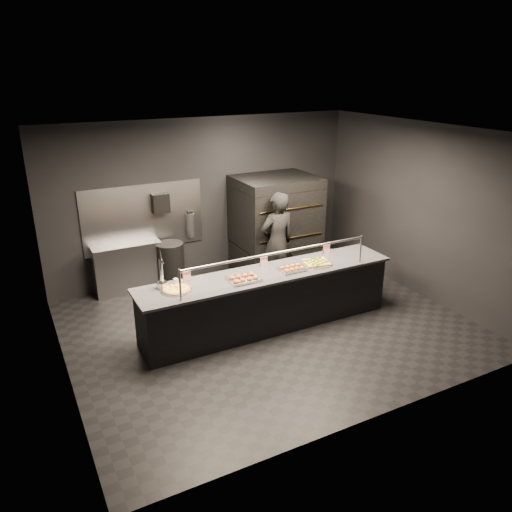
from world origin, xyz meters
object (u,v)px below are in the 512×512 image
service_counter (268,299)px  trash_bin (171,265)px  towel_dispenser (160,203)px  square_pizza (316,262)px  pizza_oven (275,225)px  slider_tray_b (292,268)px  fire_extinguisher (190,225)px  round_pizza (177,289)px  prep_shelf (128,268)px  beer_tap (162,277)px  worker (277,243)px  slider_tray_a (244,278)px

service_counter → trash_bin: 2.33m
towel_dispenser → square_pizza: size_ratio=0.71×
pizza_oven → slider_tray_b: 2.15m
towel_dispenser → fire_extinguisher: bearing=1.0°
round_pizza → trash_bin: bearing=74.5°
slider_tray_b → fire_extinguisher: bearing=106.2°
prep_shelf → beer_tap: (0.00, -2.12, 0.64)m
prep_shelf → worker: (2.40, -1.19, 0.47)m
service_counter → square_pizza: service_counter is taller
square_pizza → round_pizza: bearing=178.5°
towel_dispenser → worker: 2.21m
service_counter → beer_tap: bearing=172.9°
fire_extinguisher → square_pizza: 2.72m
round_pizza → square_pizza: bearing=-1.5°
towel_dispenser → square_pizza: bearing=-54.2°
slider_tray_b → service_counter: bearing=167.9°
round_pizza → worker: (2.25, 1.10, -0.02)m
service_counter → prep_shelf: service_counter is taller
fire_extinguisher → trash_bin: bearing=-154.8°
pizza_oven → slider_tray_b: bearing=-112.7°
service_counter → slider_tray_b: 0.61m
pizza_oven → worker: bearing=-117.4°
slider_tray_a → prep_shelf: bearing=115.3°
square_pizza → slider_tray_b: bearing=-174.9°
slider_tray_a → slider_tray_b: 0.83m
pizza_oven → round_pizza: bearing=-144.7°
prep_shelf → towel_dispenser: (0.70, 0.07, 1.10)m
prep_shelf → fire_extinguisher: size_ratio=2.38×
beer_tap → worker: worker is taller
pizza_oven → beer_tap: bearing=-148.7°
beer_tap → square_pizza: beer_tap is taller
beer_tap → worker: 2.58m
round_pizza → slider_tray_b: (1.82, -0.10, 0.01)m
prep_shelf → slider_tray_b: bearing=-50.6°
beer_tap → worker: (2.40, 0.93, -0.17)m
prep_shelf → worker: bearing=-26.4°
slider_tray_a → slider_tray_b: slider_tray_a is taller
slider_tray_b → beer_tap: bearing=171.9°
prep_shelf → slider_tray_b: 3.15m
towel_dispenser → trash_bin: 1.15m
service_counter → round_pizza: service_counter is taller
service_counter → prep_shelf: size_ratio=3.42×
fire_extinguisher → beer_tap: beer_tap is taller
pizza_oven → square_pizza: bearing=-100.2°
fire_extinguisher → beer_tap: (-1.25, -2.20, 0.03)m
beer_tap → pizza_oven: bearing=31.3°
square_pizza → service_counter: bearing=177.5°
pizza_oven → worker: 0.87m
square_pizza → pizza_oven: bearing=79.8°
service_counter → worker: bearing=54.6°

